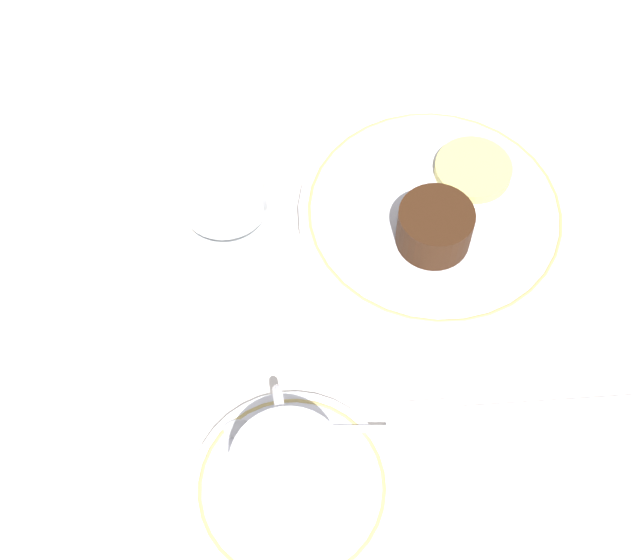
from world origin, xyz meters
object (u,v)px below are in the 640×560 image
(fork, at_px, (483,409))
(dessert_cake, at_px, (435,227))
(coffee_cup, at_px, (289,474))
(wine_glass, at_px, (222,182))
(dinner_plate, at_px, (434,214))

(fork, height_order, dessert_cake, dessert_cake)
(coffee_cup, xyz_separation_m, wine_glass, (0.23, 0.02, 0.03))
(dinner_plate, distance_m, coffee_cup, 0.27)
(dinner_plate, bearing_deg, dessert_cake, 163.96)
(wine_glass, bearing_deg, dessert_cake, -103.84)
(dessert_cake, bearing_deg, dinner_plate, -16.04)
(dinner_plate, xyz_separation_m, fork, (-0.18, 0.00, -0.01))
(wine_glass, distance_m, fork, 0.27)
(dinner_plate, xyz_separation_m, coffee_cup, (-0.22, 0.15, 0.03))
(coffee_cup, height_order, wine_glass, wine_glass)
(dinner_plate, bearing_deg, fork, 179.72)
(wine_glass, height_order, fork, wine_glass)
(coffee_cup, bearing_deg, dinner_plate, -35.14)
(dinner_plate, height_order, wine_glass, wine_glass)
(coffee_cup, relative_size, wine_glass, 0.91)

